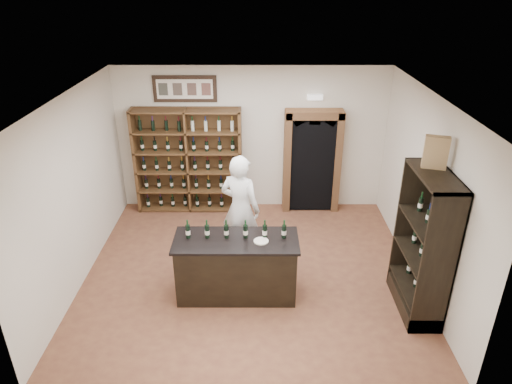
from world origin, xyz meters
TOP-DOWN VIEW (x-y plane):
  - floor at (0.00, 0.00)m, footprint 5.50×5.50m
  - ceiling at (0.00, 0.00)m, footprint 5.50×5.50m
  - wall_back at (0.00, 2.50)m, footprint 5.50×0.04m
  - wall_left at (-2.75, 0.00)m, footprint 0.04×5.00m
  - wall_right at (2.75, 0.00)m, footprint 0.04×5.00m
  - wine_shelf at (-1.30, 2.33)m, footprint 2.20×0.38m
  - framed_picture at (-1.30, 2.47)m, footprint 1.25×0.04m
  - arched_doorway at (1.25, 2.33)m, footprint 1.17×0.35m
  - emergency_light at (1.25, 2.42)m, footprint 0.30×0.10m
  - tasting_counter at (-0.20, -0.60)m, footprint 1.88×0.78m
  - counter_bottle_0 at (-0.92, -0.54)m, footprint 0.07×0.07m
  - counter_bottle_1 at (-0.63, -0.54)m, footprint 0.07×0.07m
  - counter_bottle_2 at (-0.34, -0.54)m, footprint 0.07×0.07m
  - counter_bottle_3 at (-0.06, -0.54)m, footprint 0.07×0.07m
  - counter_bottle_4 at (0.23, -0.54)m, footprint 0.07×0.07m
  - counter_bottle_5 at (0.52, -0.54)m, footprint 0.07×0.07m
  - side_cabinet at (2.52, -0.90)m, footprint 0.48×1.20m
  - shopkeeper at (-0.17, 0.43)m, footprint 0.84×0.72m
  - plate at (0.18, -0.66)m, footprint 0.22×0.22m
  - wine_crate at (2.52, -0.69)m, footprint 0.34×0.22m

SIDE VIEW (x-z plane):
  - floor at x=0.00m, z-range 0.00..0.00m
  - tasting_counter at x=-0.20m, z-range -0.01..0.99m
  - side_cabinet at x=2.52m, z-range -0.35..1.85m
  - shopkeeper at x=-0.17m, z-range 0.00..1.94m
  - plate at x=0.18m, z-range 1.00..1.02m
  - wine_shelf at x=-1.30m, z-range 0.00..2.20m
  - counter_bottle_0 at x=-0.92m, z-range 0.96..1.26m
  - counter_bottle_1 at x=-0.63m, z-range 0.96..1.26m
  - counter_bottle_2 at x=-0.34m, z-range 0.96..1.26m
  - counter_bottle_3 at x=-0.06m, z-range 0.96..1.26m
  - counter_bottle_4 at x=0.23m, z-range 0.96..1.26m
  - counter_bottle_5 at x=0.52m, z-range 0.96..1.26m
  - arched_doorway at x=1.25m, z-range 0.05..2.22m
  - wall_back at x=0.00m, z-range 0.00..3.00m
  - wall_left at x=-2.75m, z-range 0.00..3.00m
  - wall_right at x=2.75m, z-range 0.00..3.00m
  - emergency_light at x=1.25m, z-range 2.35..2.45m
  - wine_crate at x=2.52m, z-range 2.20..2.65m
  - framed_picture at x=-1.30m, z-range 2.29..2.81m
  - ceiling at x=0.00m, z-range 3.00..3.00m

